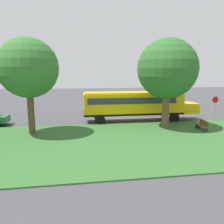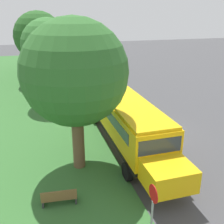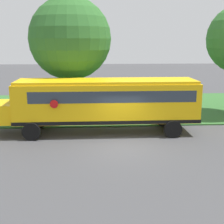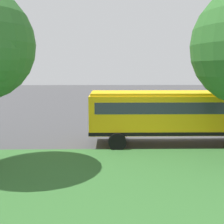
{
  "view_description": "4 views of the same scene",
  "coord_description": "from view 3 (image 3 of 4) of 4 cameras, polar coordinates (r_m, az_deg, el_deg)",
  "views": [
    {
      "loc": [
        -25.36,
        5.07,
        4.9
      ],
      "look_at": [
        -2.44,
        1.47,
        1.01
      ],
      "focal_mm": 35.0,
      "sensor_mm": 36.0,
      "label": 1
    },
    {
      "loc": [
        -8.13,
        -15.94,
        8.38
      ],
      "look_at": [
        -2.78,
        2.11,
        1.1
      ],
      "focal_mm": 42.0,
      "sensor_mm": 36.0,
      "label": 2
    },
    {
      "loc": [
        15.12,
        -1.54,
        5.34
      ],
      "look_at": [
        -0.02,
        -0.61,
        1.88
      ],
      "focal_mm": 50.0,
      "sensor_mm": 36.0,
      "label": 3
    },
    {
      "loc": [
        -18.03,
        3.45,
        4.42
      ],
      "look_at": [
        -2.64,
        3.2,
        1.95
      ],
      "focal_mm": 42.0,
      "sensor_mm": 36.0,
      "label": 4
    }
  ],
  "objects": [
    {
      "name": "ground_plane",
      "position": [
        16.11,
        2.19,
        -6.53
      ],
      "size": [
        120.0,
        120.0,
        0.0
      ],
      "primitive_type": "plane",
      "color": "#424244"
    },
    {
      "name": "grass_verge",
      "position": [
        25.72,
        -0.0,
        0.95
      ],
      "size": [
        12.0,
        80.0,
        0.08
      ],
      "primitive_type": "cube",
      "color": "#33662D",
      "rests_on": "ground"
    },
    {
      "name": "school_bus",
      "position": [
        18.24,
        -1.89,
        2.04
      ],
      "size": [
        2.85,
        12.42,
        3.16
      ],
      "color": "yellow",
      "rests_on": "ground"
    },
    {
      "name": "oak_tree_beside_bus",
      "position": [
        21.45,
        -7.53,
        13.25
      ],
      "size": [
        5.47,
        5.47,
        8.23
      ],
      "color": "brown",
      "rests_on": "ground"
    },
    {
      "name": "park_bench",
      "position": [
        23.73,
        -14.16,
        0.61
      ],
      "size": [
        1.64,
        0.66,
        0.92
      ],
      "color": "brown",
      "rests_on": "ground"
    }
  ]
}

